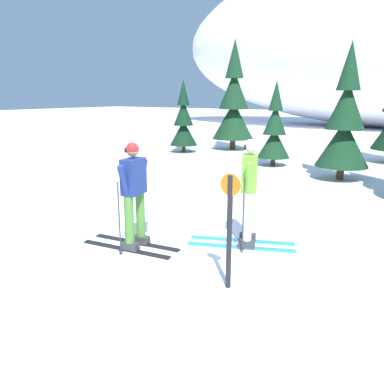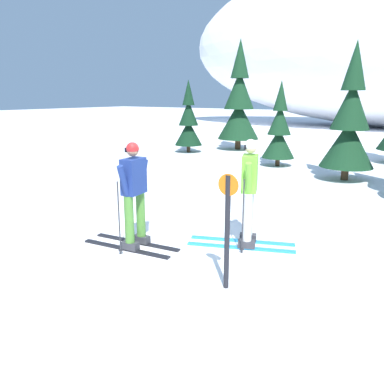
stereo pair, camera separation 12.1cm
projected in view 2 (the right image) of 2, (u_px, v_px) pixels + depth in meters
ground_plane at (170, 237)px, 6.94m from camera, size 120.00×120.00×0.00m
skier_lime_jacket at (249, 192)px, 6.33m from camera, size 1.82×1.07×1.81m
skier_navy_jacket at (134, 194)px, 6.25m from camera, size 1.71×0.80×1.77m
pine_tree_far_left at (188, 122)px, 17.00m from camera, size 1.22×1.22×3.15m
pine_tree_left at (239, 105)px, 17.70m from camera, size 1.91×1.91×4.94m
pine_tree_center_left at (279, 131)px, 13.63m from camera, size 1.16×1.16×2.99m
pine_tree_center_right at (350, 124)px, 11.22m from camera, size 1.55×1.55×4.00m
trail_marker_post at (227, 225)px, 4.92m from camera, size 0.28×0.07×1.54m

